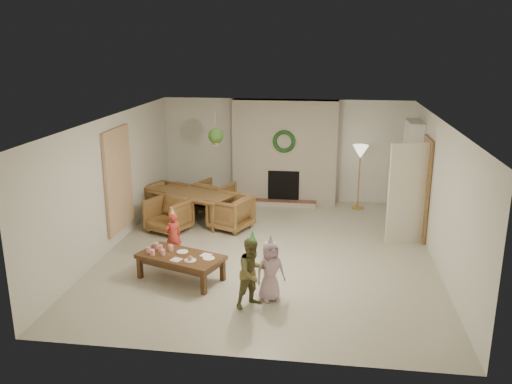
% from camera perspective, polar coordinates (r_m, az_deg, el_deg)
% --- Properties ---
extents(floor, '(7.00, 7.00, 0.00)m').
position_cam_1_polar(floor, '(10.08, 1.39, -6.43)').
color(floor, '#B7B29E').
rests_on(floor, ground).
extents(ceiling, '(7.00, 7.00, 0.00)m').
position_cam_1_polar(ceiling, '(9.42, 1.49, 7.78)').
color(ceiling, white).
rests_on(ceiling, wall_back).
extents(wall_back, '(7.00, 0.00, 7.00)m').
position_cam_1_polar(wall_back, '(13.07, 3.18, 4.48)').
color(wall_back, silver).
rests_on(wall_back, floor).
extents(wall_front, '(7.00, 0.00, 7.00)m').
position_cam_1_polar(wall_front, '(6.40, -2.14, -7.87)').
color(wall_front, silver).
rests_on(wall_front, floor).
extents(wall_left, '(0.00, 7.00, 7.00)m').
position_cam_1_polar(wall_left, '(10.43, -15.17, 1.02)').
color(wall_left, silver).
rests_on(wall_left, floor).
extents(wall_right, '(0.00, 7.00, 7.00)m').
position_cam_1_polar(wall_right, '(9.82, 19.11, -0.23)').
color(wall_right, silver).
rests_on(wall_right, floor).
extents(fireplace_mass, '(2.50, 0.40, 2.50)m').
position_cam_1_polar(fireplace_mass, '(12.87, 3.10, 4.31)').
color(fireplace_mass, '#4D1614').
rests_on(fireplace_mass, floor).
extents(fireplace_hearth, '(1.60, 0.30, 0.12)m').
position_cam_1_polar(fireplace_hearth, '(12.83, 2.89, -1.22)').
color(fireplace_hearth, maroon).
rests_on(fireplace_hearth, floor).
extents(fireplace_firebox, '(0.75, 0.12, 0.75)m').
position_cam_1_polar(fireplace_firebox, '(12.88, 2.98, 0.66)').
color(fireplace_firebox, black).
rests_on(fireplace_firebox, floor).
extents(fireplace_wreath, '(0.54, 0.10, 0.54)m').
position_cam_1_polar(fireplace_wreath, '(12.59, 3.03, 5.44)').
color(fireplace_wreath, '#18401A').
rests_on(fireplace_wreath, fireplace_mass).
extents(floor_lamp_base, '(0.28, 0.28, 0.03)m').
position_cam_1_polar(floor_lamp_base, '(12.87, 10.84, -1.64)').
color(floor_lamp_base, gold).
rests_on(floor_lamp_base, floor).
extents(floor_lamp_post, '(0.03, 0.03, 1.37)m').
position_cam_1_polar(floor_lamp_post, '(12.68, 11.00, 1.35)').
color(floor_lamp_post, gold).
rests_on(floor_lamp_post, floor).
extents(floor_lamp_shade, '(0.36, 0.36, 0.30)m').
position_cam_1_polar(floor_lamp_shade, '(12.53, 11.16, 4.26)').
color(floor_lamp_shade, beige).
rests_on(floor_lamp_shade, floor_lamp_post).
extents(bookshelf_carcass, '(0.30, 1.00, 2.20)m').
position_cam_1_polar(bookshelf_carcass, '(12.02, 16.30, 2.12)').
color(bookshelf_carcass, white).
rests_on(bookshelf_carcass, floor).
extents(bookshelf_shelf_a, '(0.30, 0.92, 0.03)m').
position_cam_1_polar(bookshelf_shelf_a, '(12.18, 15.97, -0.84)').
color(bookshelf_shelf_a, white).
rests_on(bookshelf_shelf_a, bookshelf_carcass).
extents(bookshelf_shelf_b, '(0.30, 0.92, 0.03)m').
position_cam_1_polar(bookshelf_shelf_b, '(12.08, 16.11, 0.98)').
color(bookshelf_shelf_b, white).
rests_on(bookshelf_shelf_b, bookshelf_carcass).
extents(bookshelf_shelf_c, '(0.30, 0.92, 0.03)m').
position_cam_1_polar(bookshelf_shelf_c, '(11.98, 16.26, 2.82)').
color(bookshelf_shelf_c, white).
rests_on(bookshelf_shelf_c, bookshelf_carcass).
extents(bookshelf_shelf_d, '(0.30, 0.92, 0.03)m').
position_cam_1_polar(bookshelf_shelf_d, '(11.90, 16.40, 4.70)').
color(bookshelf_shelf_d, white).
rests_on(bookshelf_shelf_d, bookshelf_carcass).
extents(books_row_lower, '(0.20, 0.40, 0.24)m').
position_cam_1_polar(books_row_lower, '(12.00, 16.02, -0.40)').
color(books_row_lower, '#AC1F39').
rests_on(books_row_lower, bookshelf_shelf_a).
extents(books_row_mid, '(0.20, 0.44, 0.24)m').
position_cam_1_polar(books_row_mid, '(12.09, 16.04, 1.68)').
color(books_row_mid, '#255788').
rests_on(books_row_mid, bookshelf_shelf_b).
extents(books_row_upper, '(0.20, 0.36, 0.22)m').
position_cam_1_polar(books_row_upper, '(11.86, 16.27, 3.33)').
color(books_row_upper, gold).
rests_on(books_row_upper, bookshelf_shelf_c).
extents(door_frame, '(0.05, 0.86, 2.04)m').
position_cam_1_polar(door_frame, '(11.01, 17.66, 0.34)').
color(door_frame, brown).
rests_on(door_frame, floor).
extents(door_leaf, '(0.77, 0.32, 2.00)m').
position_cam_1_polar(door_leaf, '(10.59, 15.95, -0.23)').
color(door_leaf, beige).
rests_on(door_leaf, floor).
extents(curtain_panel, '(0.06, 1.20, 2.00)m').
position_cam_1_polar(curtain_panel, '(10.59, -14.56, 1.29)').
color(curtain_panel, beige).
rests_on(curtain_panel, wall_left).
extents(dining_table, '(2.09, 1.68, 0.64)m').
position_cam_1_polar(dining_table, '(11.76, -6.80, -1.57)').
color(dining_table, brown).
rests_on(dining_table, floor).
extents(dining_chair_near, '(1.01, 1.02, 0.71)m').
position_cam_1_polar(dining_chair_near, '(11.16, -9.38, -2.45)').
color(dining_chair_near, brown).
rests_on(dining_chair_near, floor).
extents(dining_chair_far, '(1.01, 1.02, 0.71)m').
position_cam_1_polar(dining_chair_far, '(12.36, -4.49, -0.48)').
color(dining_chair_far, brown).
rests_on(dining_chair_far, floor).
extents(dining_chair_left, '(1.02, 1.01, 0.71)m').
position_cam_1_polar(dining_chair_left, '(12.25, -9.76, -0.81)').
color(dining_chair_left, brown).
rests_on(dining_chair_left, floor).
extents(dining_chair_right, '(1.02, 1.01, 0.71)m').
position_cam_1_polar(dining_chair_right, '(11.17, -2.76, -2.24)').
color(dining_chair_right, brown).
rests_on(dining_chair_right, floor).
extents(hanging_plant_cord, '(0.01, 0.01, 0.70)m').
position_cam_1_polar(hanging_plant_cord, '(11.14, -4.36, 7.18)').
color(hanging_plant_cord, tan).
rests_on(hanging_plant_cord, ceiling).
extents(hanging_plant_pot, '(0.16, 0.16, 0.12)m').
position_cam_1_polar(hanging_plant_pot, '(11.20, -4.32, 5.41)').
color(hanging_plant_pot, '#995731').
rests_on(hanging_plant_pot, hanging_plant_cord).
extents(hanging_plant_foliage, '(0.32, 0.32, 0.32)m').
position_cam_1_polar(hanging_plant_foliage, '(11.18, -4.33, 6.02)').
color(hanging_plant_foliage, '#274D19').
rests_on(hanging_plant_foliage, hanging_plant_pot).
extents(coffee_table_top, '(1.56, 1.14, 0.06)m').
position_cam_1_polar(coffee_table_top, '(8.91, -8.10, -6.92)').
color(coffee_table_top, '#50321A').
rests_on(coffee_table_top, floor).
extents(coffee_table_apron, '(1.42, 1.00, 0.09)m').
position_cam_1_polar(coffee_table_apron, '(8.94, -8.08, -7.36)').
color(coffee_table_apron, '#50321A').
rests_on(coffee_table_apron, floor).
extents(coffee_leg_fl, '(0.10, 0.10, 0.37)m').
position_cam_1_polar(coffee_leg_fl, '(9.16, -12.36, -7.96)').
color(coffee_leg_fl, '#50321A').
rests_on(coffee_leg_fl, floor).
extents(coffee_leg_fr, '(0.10, 0.10, 0.37)m').
position_cam_1_polar(coffee_leg_fr, '(8.45, -5.65, -9.75)').
color(coffee_leg_fr, '#50321A').
rests_on(coffee_leg_fr, floor).
extents(coffee_leg_bl, '(0.10, 0.10, 0.37)m').
position_cam_1_polar(coffee_leg_bl, '(9.56, -10.15, -6.79)').
color(coffee_leg_bl, '#50321A').
rests_on(coffee_leg_bl, floor).
extents(coffee_leg_br, '(0.10, 0.10, 0.37)m').
position_cam_1_polar(coffee_leg_br, '(8.88, -3.60, -8.37)').
color(coffee_leg_br, '#50321A').
rests_on(coffee_leg_br, floor).
extents(cup_a, '(0.10, 0.10, 0.10)m').
position_cam_1_polar(cup_a, '(9.07, -11.49, -6.11)').
color(cup_a, white).
rests_on(cup_a, coffee_table_top).
extents(cup_b, '(0.10, 0.10, 0.10)m').
position_cam_1_polar(cup_b, '(9.23, -10.65, -5.68)').
color(cup_b, white).
rests_on(cup_b, coffee_table_top).
extents(cup_c, '(0.10, 0.10, 0.10)m').
position_cam_1_polar(cup_c, '(8.96, -11.07, -6.38)').
color(cup_c, white).
rests_on(cup_c, coffee_table_top).
extents(cup_d, '(0.10, 0.10, 0.10)m').
position_cam_1_polar(cup_d, '(9.11, -10.22, -5.94)').
color(cup_d, white).
rests_on(cup_d, coffee_table_top).
extents(cup_e, '(0.10, 0.10, 0.10)m').
position_cam_1_polar(cup_e, '(8.93, -9.96, -6.39)').
color(cup_e, white).
rests_on(cup_e, coffee_table_top).
extents(cup_f, '(0.10, 0.10, 0.10)m').
position_cam_1_polar(cup_f, '(9.09, -9.13, -5.95)').
color(cup_f, white).
rests_on(cup_f, coffee_table_top).
extents(plate_a, '(0.25, 0.25, 0.01)m').
position_cam_1_polar(plate_a, '(9.02, -7.90, -6.36)').
color(plate_a, white).
rests_on(plate_a, coffee_table_top).
extents(plate_b, '(0.25, 0.25, 0.01)m').
position_cam_1_polar(plate_b, '(8.67, -7.07, -7.28)').
color(plate_b, white).
rests_on(plate_b, coffee_table_top).
extents(plate_c, '(0.25, 0.25, 0.01)m').
position_cam_1_polar(plate_c, '(8.72, -5.09, -7.08)').
color(plate_c, white).
rests_on(plate_c, coffee_table_top).
extents(food_scoop, '(0.10, 0.10, 0.08)m').
position_cam_1_polar(food_scoop, '(8.65, -7.08, -7.02)').
color(food_scoop, tan).
rests_on(food_scoop, plate_b).
extents(napkin_left, '(0.21, 0.21, 0.01)m').
position_cam_1_polar(napkin_left, '(8.72, -8.57, -7.20)').
color(napkin_left, '#FEBBD1').
rests_on(napkin_left, coffee_table_top).
extents(napkin_right, '(0.21, 0.21, 0.01)m').
position_cam_1_polar(napkin_right, '(8.84, -5.37, -6.76)').
color(napkin_right, '#FEBBD1').
rests_on(napkin_right, coffee_table_top).
extents(child_red, '(0.38, 0.36, 0.88)m').
position_cam_1_polar(child_red, '(9.73, -8.90, -4.70)').
color(child_red, '#B13125').
rests_on(child_red, floor).
extents(party_hat_red, '(0.15, 0.15, 0.17)m').
position_cam_1_polar(party_hat_red, '(9.58, -9.02, -2.04)').
color(party_hat_red, gold).
rests_on(party_hat_red, child_red).
extents(child_plaid, '(0.66, 0.65, 1.07)m').
position_cam_1_polar(child_plaid, '(7.92, -0.37, -8.65)').
color(child_plaid, brown).
rests_on(child_plaid, floor).
extents(party_hat_plaid, '(0.17, 0.17, 0.18)m').
position_cam_1_polar(party_hat_plaid, '(7.70, -0.38, -4.75)').
color(party_hat_plaid, '#55C668').
rests_on(party_hat_plaid, child_plaid).
extents(child_pink, '(0.55, 0.50, 0.95)m').
position_cam_1_polar(child_pink, '(8.14, 1.55, -8.45)').
color(child_pink, '#CDA4B4').
rests_on(child_pink, floor).
extents(party_hat_pink, '(0.16, 0.16, 0.17)m').
position_cam_1_polar(party_hat_pink, '(7.94, 1.58, -5.08)').
color(party_hat_pink, '#B1AFB6').
rests_on(party_hat_pink, child_pink).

